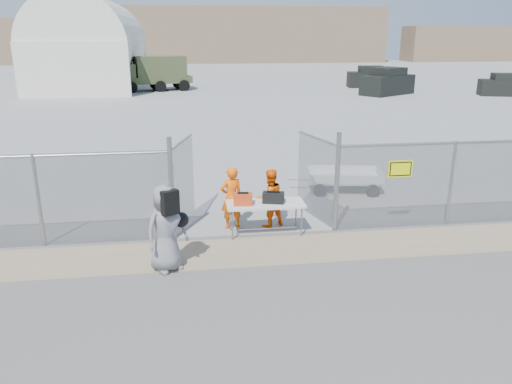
{
  "coord_description": "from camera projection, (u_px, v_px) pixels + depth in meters",
  "views": [
    {
      "loc": [
        -1.56,
        -9.32,
        4.74
      ],
      "look_at": [
        0.0,
        2.0,
        1.1
      ],
      "focal_mm": 35.0,
      "sensor_mm": 36.0,
      "label": 1
    }
  ],
  "objects": [
    {
      "name": "chain_link_fence",
      "position": [
        256.0,
        192.0,
        12.0
      ],
      "size": [
        40.0,
        0.2,
        2.2
      ],
      "primitive_type": null,
      "color": "gray",
      "rests_on": "ground"
    },
    {
      "name": "tarmac_inside",
      "position": [
        202.0,
        83.0,
        50.09
      ],
      "size": [
        160.0,
        80.0,
        0.01
      ],
      "primitive_type": "cube",
      "color": "gray",
      "rests_on": "ground"
    },
    {
      "name": "distant_hills",
      "position": [
        224.0,
        35.0,
        83.36
      ],
      "size": [
        140.0,
        6.0,
        9.0
      ],
      "primitive_type": null,
      "color": "#7F684F",
      "rests_on": "ground"
    },
    {
      "name": "parked_vehicle_far",
      "position": [
        505.0,
        85.0,
        39.53
      ],
      "size": [
        4.11,
        2.8,
        1.7
      ],
      "primitive_type": null,
      "rotation": [
        0.0,
        0.0,
        -0.32
      ],
      "color": "black",
      "rests_on": "ground"
    },
    {
      "name": "security_worker_left",
      "position": [
        231.0,
        198.0,
        12.52
      ],
      "size": [
        0.67,
        0.53,
        1.6
      ],
      "primitive_type": "imported",
      "rotation": [
        0.0,
        0.0,
        3.42
      ],
      "color": "#FF6008",
      "rests_on": "ground"
    },
    {
      "name": "black_duffel",
      "position": [
        273.0,
        198.0,
        12.13
      ],
      "size": [
        0.58,
        0.43,
        0.25
      ],
      "primitive_type": "cube",
      "rotation": [
        0.0,
        0.0,
        -0.26
      ],
      "color": "black",
      "rests_on": "folding_table"
    },
    {
      "name": "folding_table",
      "position": [
        265.0,
        218.0,
        12.26
      ],
      "size": [
        1.9,
        0.79,
        0.81
      ],
      "primitive_type": null,
      "rotation": [
        0.0,
        0.0,
        -0.0
      ],
      "color": "silver",
      "rests_on": "ground"
    },
    {
      "name": "ground",
      "position": [
        269.0,
        271.0,
        10.44
      ],
      "size": [
        160.0,
        160.0,
        0.0
      ],
      "primitive_type": "plane",
      "color": "#464646"
    },
    {
      "name": "military_truck",
      "position": [
        155.0,
        74.0,
        42.87
      ],
      "size": [
        6.43,
        3.67,
        2.89
      ],
      "primitive_type": null,
      "rotation": [
        0.0,
        0.0,
        0.25
      ],
      "color": "#414B2A",
      "rests_on": "ground"
    },
    {
      "name": "parked_vehicle_near",
      "position": [
        388.0,
        81.0,
        40.19
      ],
      "size": [
        5.04,
        4.28,
        2.1
      ],
      "primitive_type": null,
      "rotation": [
        0.0,
        0.0,
        0.57
      ],
      "color": "black",
      "rests_on": "ground"
    },
    {
      "name": "orange_bag",
      "position": [
        243.0,
        199.0,
        11.97
      ],
      "size": [
        0.48,
        0.35,
        0.28
      ],
      "primitive_type": "cube",
      "rotation": [
        0.0,
        0.0,
        -0.14
      ],
      "color": "#DA4317",
      "rests_on": "folding_table"
    },
    {
      "name": "quonset_hangar",
      "position": [
        91.0,
        42.0,
        45.68
      ],
      "size": [
        9.0,
        18.0,
        8.0
      ],
      "primitive_type": null,
      "color": "silver",
      "rests_on": "ground"
    },
    {
      "name": "security_worker_right",
      "position": [
        270.0,
        198.0,
        12.64
      ],
      "size": [
        0.9,
        0.81,
        1.51
      ],
      "primitive_type": "imported",
      "rotation": [
        0.0,
        0.0,
        3.53
      ],
      "color": "#FF6008",
      "rests_on": "ground"
    },
    {
      "name": "parked_vehicle_mid",
      "position": [
        371.0,
        77.0,
        45.71
      ],
      "size": [
        4.39,
        2.52,
        1.87
      ],
      "primitive_type": null,
      "rotation": [
        0.0,
        0.0,
        -0.16
      ],
      "color": "black",
      "rests_on": "ground"
    },
    {
      "name": "utility_trailer",
      "position": [
        344.0,
        180.0,
        15.67
      ],
      "size": [
        3.14,
        1.99,
        0.71
      ],
      "primitive_type": null,
      "rotation": [
        0.0,
        0.0,
        -0.18
      ],
      "color": "silver",
      "rests_on": "ground"
    },
    {
      "name": "dirt_strip",
      "position": [
        262.0,
        251.0,
        11.38
      ],
      "size": [
        44.0,
        1.6,
        0.01
      ],
      "primitive_type": "cube",
      "color": "gray",
      "rests_on": "ground"
    },
    {
      "name": "visitor",
      "position": [
        166.0,
        228.0,
        10.23
      ],
      "size": [
        1.08,
        0.98,
        1.85
      ],
      "primitive_type": "imported",
      "rotation": [
        0.0,
        0.0,
        0.56
      ],
      "color": "slate",
      "rests_on": "ground"
    }
  ]
}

